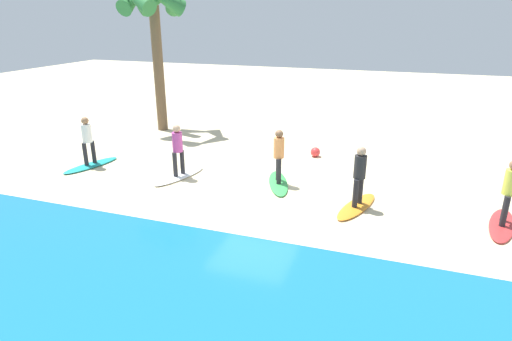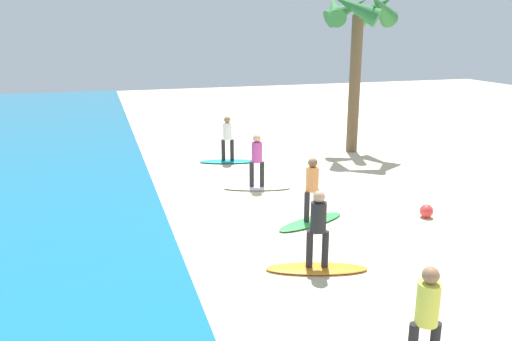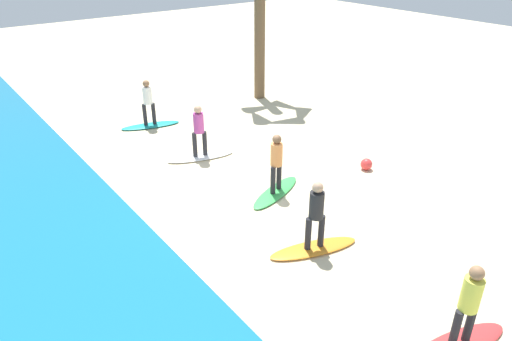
% 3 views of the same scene
% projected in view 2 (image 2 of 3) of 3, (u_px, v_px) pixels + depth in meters
% --- Properties ---
extents(ground_plane, '(60.00, 60.00, 0.00)m').
position_uv_depth(ground_plane, '(284.00, 217.00, 13.57)').
color(ground_plane, beige).
extents(surfer_red, '(0.32, 0.45, 1.64)m').
position_uv_depth(surfer_red, '(427.00, 313.00, 7.09)').
color(surfer_red, '#232328').
rests_on(surfer_red, surfboard_red).
extents(surfboard_orange, '(1.15, 2.17, 0.09)m').
position_uv_depth(surfboard_orange, '(317.00, 269.00, 10.57)').
color(surfboard_orange, orange).
rests_on(surfboard_orange, ground).
extents(surfer_orange, '(0.32, 0.45, 1.64)m').
position_uv_depth(surfer_orange, '(318.00, 224.00, 10.30)').
color(surfer_orange, '#232328').
rests_on(surfer_orange, surfboard_orange).
extents(surfboard_green, '(1.27, 2.16, 0.09)m').
position_uv_depth(surfboard_green, '(311.00, 222.00, 13.12)').
color(surfboard_green, green).
rests_on(surfboard_green, ground).
extents(surfer_green, '(0.32, 0.44, 1.64)m').
position_uv_depth(surfer_green, '(312.00, 185.00, 12.86)').
color(surfer_green, '#232328').
rests_on(surfer_green, surfboard_green).
extents(surfboard_white, '(1.12, 2.17, 0.09)m').
position_uv_depth(surfboard_white, '(257.00, 188.00, 15.90)').
color(surfboard_white, white).
rests_on(surfboard_white, ground).
extents(surfer_white, '(0.32, 0.45, 1.64)m').
position_uv_depth(surfer_white, '(257.00, 157.00, 15.64)').
color(surfer_white, '#232328').
rests_on(surfer_white, surfboard_white).
extents(surfboard_teal, '(1.09, 2.17, 0.09)m').
position_uv_depth(surfboard_teal, '(228.00, 161.00, 19.00)').
color(surfboard_teal, teal).
rests_on(surfboard_teal, ground).
extents(surfer_teal, '(0.32, 0.45, 1.64)m').
position_uv_depth(surfer_teal, '(227.00, 135.00, 18.73)').
color(surfer_teal, '#232328').
rests_on(surfer_teal, surfboard_teal).
extents(palm_tree, '(2.88, 3.03, 6.22)m').
position_uv_depth(palm_tree, '(358.00, 23.00, 19.41)').
color(palm_tree, brown).
rests_on(palm_tree, ground).
extents(beach_ball, '(0.35, 0.35, 0.35)m').
position_uv_depth(beach_ball, '(426.00, 211.00, 13.49)').
color(beach_ball, '#E53838').
rests_on(beach_ball, ground).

